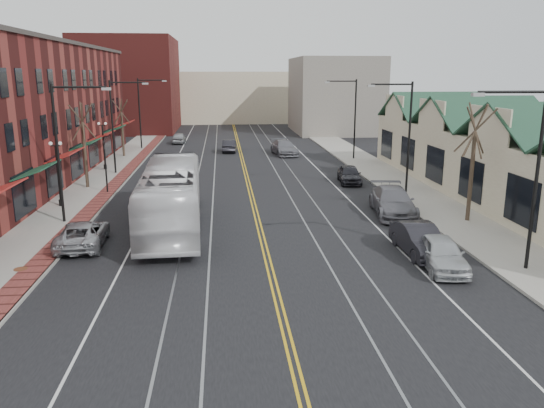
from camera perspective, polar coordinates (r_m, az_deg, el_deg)
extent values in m
plane|color=black|center=(17.77, 1.99, -15.44)|extent=(160.00, 160.00, 0.00)
cube|color=gray|center=(37.73, -20.54, -0.24)|extent=(4.00, 120.00, 0.15)
cube|color=gray|center=(39.02, 15.85, 0.56)|extent=(4.00, 120.00, 0.15)
cube|color=#C4B797|center=(41.15, 23.89, 3.73)|extent=(8.00, 36.00, 4.60)
cube|color=maroon|center=(86.51, -15.04, 12.28)|extent=(14.00, 18.00, 14.00)
cube|color=#C4B797|center=(100.47, -4.32, 11.43)|extent=(22.00, 14.00, 9.00)
cube|color=slate|center=(82.21, 6.70, 11.55)|extent=(12.00, 16.00, 11.00)
cylinder|color=black|center=(33.07, -22.04, 4.95)|extent=(0.16, 0.16, 8.00)
cylinder|color=black|center=(32.36, -20.06, 11.73)|extent=(3.00, 0.12, 0.12)
cube|color=#999999|center=(32.03, -17.40, 11.74)|extent=(0.50, 0.25, 0.15)
cylinder|color=black|center=(48.51, -16.78, 7.91)|extent=(0.16, 0.16, 8.00)
cylinder|color=black|center=(48.03, -15.31, 12.50)|extent=(3.00, 0.12, 0.12)
cube|color=#999999|center=(47.81, -13.49, 12.48)|extent=(0.50, 0.25, 0.15)
cylinder|color=black|center=(64.22, -14.05, 9.40)|extent=(0.16, 0.16, 8.00)
cylinder|color=black|center=(63.86, -12.89, 12.86)|extent=(3.00, 0.12, 0.12)
cube|color=#999999|center=(63.69, -11.51, 12.84)|extent=(0.50, 0.25, 0.15)
cylinder|color=black|center=(25.70, 26.55, 2.21)|extent=(0.16, 0.16, 8.00)
cylinder|color=black|center=(24.54, 24.48, 10.91)|extent=(3.00, 0.12, 0.12)
cube|color=#999999|center=(23.84, 21.27, 10.91)|extent=(0.50, 0.25, 0.15)
cylinder|color=black|center=(40.00, 14.54, 6.90)|extent=(0.16, 0.16, 8.00)
cylinder|color=black|center=(39.26, 12.77, 12.45)|extent=(3.00, 0.12, 0.12)
cube|color=#999999|center=(38.83, 10.61, 12.39)|extent=(0.50, 0.25, 0.15)
cylinder|color=black|center=(55.24, 8.92, 8.98)|extent=(0.16, 0.16, 8.00)
cylinder|color=black|center=(54.71, 7.51, 12.97)|extent=(3.00, 0.12, 0.12)
cube|color=#999999|center=(54.40, 5.92, 12.90)|extent=(0.50, 0.25, 0.15)
cylinder|color=black|center=(37.89, -21.74, 0.14)|extent=(0.28, 0.28, 0.40)
cylinder|color=black|center=(37.53, -21.98, 2.81)|extent=(0.14, 0.14, 4.00)
cube|color=black|center=(37.24, -22.26, 5.83)|extent=(0.60, 0.06, 0.06)
sphere|color=white|center=(37.31, -22.73, 6.03)|extent=(0.24, 0.24, 0.24)
sphere|color=white|center=(37.13, -21.84, 6.08)|extent=(0.24, 0.24, 0.24)
cylinder|color=black|center=(51.20, -17.49, 3.84)|extent=(0.28, 0.28, 0.40)
cylinder|color=black|center=(50.94, -17.64, 5.83)|extent=(0.14, 0.14, 4.00)
cube|color=black|center=(50.72, -17.80, 8.07)|extent=(0.60, 0.06, 0.06)
sphere|color=white|center=(50.77, -18.15, 8.22)|extent=(0.24, 0.24, 0.24)
sphere|color=white|center=(50.65, -17.48, 8.26)|extent=(0.24, 0.24, 0.24)
cylinder|color=#382B21|center=(43.09, -19.46, 4.94)|extent=(0.24, 0.24, 4.90)
cylinder|color=#382B21|center=(42.81, -19.73, 8.31)|extent=(0.58, 1.37, 2.90)
cylinder|color=#382B21|center=(42.81, -19.73, 8.31)|extent=(1.60, 0.66, 2.78)
cylinder|color=#382B21|center=(42.81, -19.73, 8.31)|extent=(0.53, 1.23, 2.96)
cylinder|color=#382B21|center=(42.81, -19.73, 8.31)|extent=(1.69, 1.03, 2.64)
cylinder|color=#382B21|center=(42.81, -19.73, 8.31)|extent=(1.78, 1.29, 2.48)
cylinder|color=#382B21|center=(58.64, -15.77, 7.21)|extent=(0.24, 0.24, 4.55)
cylinder|color=#382B21|center=(58.43, -15.92, 9.52)|extent=(0.55, 1.28, 2.69)
cylinder|color=#382B21|center=(58.43, -15.92, 9.52)|extent=(1.49, 0.62, 2.58)
cylinder|color=#382B21|center=(58.43, -15.92, 9.52)|extent=(0.50, 1.15, 2.75)
cylinder|color=#382B21|center=(58.43, -15.92, 9.52)|extent=(1.57, 0.97, 2.45)
cylinder|color=#382B21|center=(58.43, -15.92, 9.52)|extent=(1.66, 1.20, 2.30)
cylinder|color=#382B21|center=(33.30, 20.63, 2.73)|extent=(0.24, 0.24, 5.25)
cylinder|color=#382B21|center=(32.93, 21.03, 7.38)|extent=(0.61, 1.46, 3.10)
cylinder|color=#382B21|center=(32.93, 21.03, 7.38)|extent=(1.70, 0.70, 2.97)
cylinder|color=#382B21|center=(32.93, 21.03, 7.38)|extent=(0.56, 1.31, 3.17)
cylinder|color=#382B21|center=(32.93, 21.03, 7.38)|extent=(1.80, 1.10, 2.82)
cylinder|color=#382B21|center=(32.93, 21.03, 7.38)|extent=(1.90, 1.37, 2.65)
cylinder|color=#592D19|center=(26.50, -25.43, -6.33)|extent=(0.60, 0.60, 0.02)
cylinder|color=black|center=(40.87, -17.43, 3.44)|extent=(0.12, 0.12, 3.20)
imported|color=black|center=(40.61, -17.61, 5.87)|extent=(0.18, 0.15, 0.90)
imported|color=white|center=(30.78, -10.75, 0.77)|extent=(3.66, 13.42, 3.70)
imported|color=#A0A1A7|center=(28.98, -19.69, -3.04)|extent=(2.51, 4.95, 1.34)
imported|color=#BABEC2|center=(25.43, 17.75, -5.05)|extent=(2.24, 4.52, 1.48)
imported|color=#222127|center=(27.07, 15.55, -3.72)|extent=(1.67, 4.60, 1.51)
imported|color=slate|center=(34.21, 12.86, 0.26)|extent=(3.09, 6.11, 1.70)
imported|color=#222227|center=(43.60, 8.33, 3.18)|extent=(2.13, 4.38, 1.44)
imported|color=black|center=(60.82, -4.60, 6.27)|extent=(1.72, 4.31, 1.40)
imported|color=slate|center=(58.35, 1.32, 6.08)|extent=(2.91, 5.74, 1.60)
imported|color=#9EA1A5|center=(69.18, -9.98, 7.02)|extent=(1.65, 4.10, 1.40)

